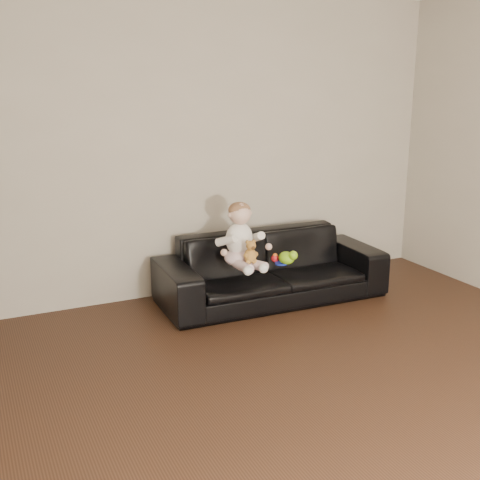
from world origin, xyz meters
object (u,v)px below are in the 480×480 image
baby (241,239)px  toy_green (286,258)px  toy_rattle (275,258)px  toy_blue_disc (281,263)px  sofa (271,268)px  teddy_bear (251,252)px

baby → toy_green: bearing=-28.0°
baby → toy_green: size_ratio=3.49×
baby → toy_rattle: (0.31, -0.02, -0.20)m
toy_rattle → toy_blue_disc: 0.08m
sofa → toy_green: bearing=-81.7°
sofa → toy_blue_disc: 0.22m
toy_green → sofa: bearing=96.7°
teddy_bear → baby: bearing=75.4°
teddy_bear → toy_rattle: bearing=6.8°
toy_green → toy_blue_disc: (-0.04, 0.02, -0.05)m
toy_blue_disc → teddy_bear: bearing=-167.8°
baby → teddy_bear: size_ratio=2.82×
teddy_bear → toy_blue_disc: teddy_bear is taller
sofa → teddy_bear: (-0.33, -0.27, 0.25)m
baby → sofa: bearing=6.1°
baby → teddy_bear: (0.01, -0.16, -0.07)m
baby → toy_rattle: size_ratio=7.94×
toy_green → toy_blue_disc: 0.06m
teddy_bear → sofa: bearing=20.8°
toy_green → toy_blue_disc: toy_green is taller
sofa → toy_blue_disc: size_ratio=18.53×
toy_rattle → toy_blue_disc: size_ratio=0.64×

